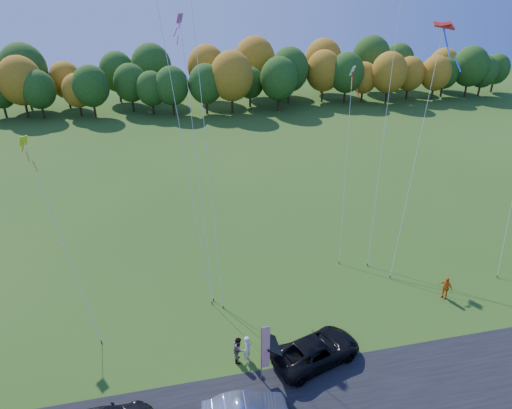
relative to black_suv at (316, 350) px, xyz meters
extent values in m
plane|color=#274D14|center=(-2.04, 0.93, -0.74)|extent=(160.00, 160.00, 0.00)
imported|color=black|center=(0.00, 0.00, 0.00)|extent=(5.85, 3.96, 1.49)
imported|color=silver|center=(-3.88, 0.84, 0.13)|extent=(0.59, 0.74, 1.76)
imported|color=gray|center=(-4.38, 0.98, 0.08)|extent=(0.74, 0.89, 1.66)
imported|color=orange|center=(10.66, 3.61, 0.08)|extent=(0.81, 1.04, 1.65)
cylinder|color=#999999|center=(-3.42, -0.70, 1.16)|extent=(0.06, 0.06, 3.81)
cube|color=red|center=(-3.19, -0.68, 1.54)|extent=(0.48, 0.07, 2.85)
cube|color=navy|center=(-3.19, -0.65, 2.59)|extent=(0.48, 0.06, 0.74)
cylinder|color=#4C3F33|center=(-5.25, 6.38, -0.64)|extent=(0.08, 0.08, 0.20)
cylinder|color=#4C3F33|center=(7.11, 8.32, -0.64)|extent=(0.08, 0.08, 0.20)
cylinder|color=#4C3F33|center=(-4.57, 5.77, -0.64)|extent=(0.08, 0.08, 0.20)
cylinder|color=#4C3F33|center=(8.09, 6.51, -0.64)|extent=(0.08, 0.08, 0.20)
cube|color=red|center=(13.80, 13.84, 16.00)|extent=(3.25, 1.13, 1.24)
cylinder|color=#4C3F33|center=(-12.35, 4.14, -0.64)|extent=(0.08, 0.08, 0.20)
cube|color=#D6FF1A|center=(-15.96, 11.11, 10.15)|extent=(1.10, 1.10, 1.30)
cylinder|color=#4C3F33|center=(5.08, 9.10, -0.64)|extent=(0.08, 0.08, 0.20)
cube|color=white|center=(7.45, 15.21, 12.75)|extent=(1.19, 1.19, 1.41)
cylinder|color=#4C3F33|center=(-5.11, 6.65, -0.64)|extent=(0.08, 0.08, 0.20)
cube|color=#E04A95|center=(-5.55, 14.68, 16.79)|extent=(1.07, 1.07, 1.27)
cylinder|color=#4C3F33|center=(15.88, 4.80, -0.64)|extent=(0.08, 0.08, 0.20)
camera|label=1|loc=(-7.65, -18.47, 19.42)|focal=32.00mm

